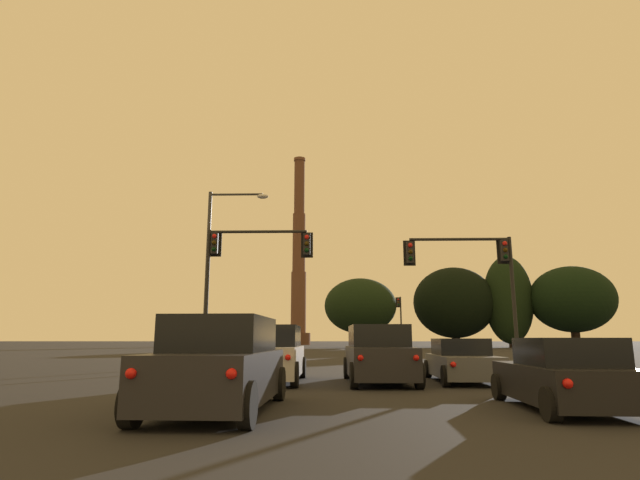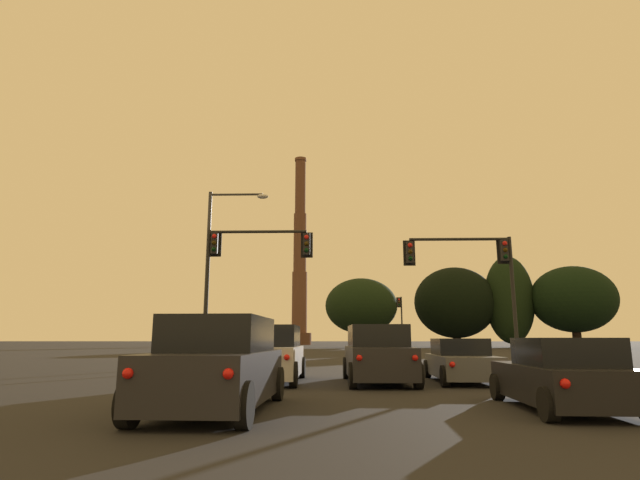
% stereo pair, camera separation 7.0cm
% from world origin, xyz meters
% --- Properties ---
extents(sedan_right_lane_front, '(2.18, 4.77, 1.43)m').
position_xyz_m(sedan_right_lane_front, '(3.08, 16.97, 0.67)').
color(sedan_right_lane_front, '#4C4F54').
rests_on(sedan_right_lane_front, ground_plane).
extents(suv_left_lane_second, '(2.23, 4.95, 1.86)m').
position_xyz_m(suv_left_lane_second, '(-3.52, 9.82, 0.90)').
color(suv_left_lane_second, '#232328').
rests_on(suv_left_lane_second, ground_plane).
extents(suv_left_lane_front, '(2.12, 4.91, 1.86)m').
position_xyz_m(suv_left_lane_front, '(-3.33, 16.66, 0.90)').
color(suv_left_lane_front, silver).
rests_on(suv_left_lane_front, ground_plane).
extents(hatchback_right_lane_second, '(2.08, 4.17, 1.44)m').
position_xyz_m(hatchback_right_lane_second, '(3.41, 10.16, 0.66)').
color(hatchback_right_lane_second, black).
rests_on(hatchback_right_lane_second, ground_plane).
extents(suv_center_lane_front, '(2.21, 4.95, 1.86)m').
position_xyz_m(suv_center_lane_front, '(0.23, 16.37, 0.90)').
color(suv_center_lane_front, '#232328').
rests_on(suv_center_lane_front, ground_plane).
extents(traffic_light_overhead_right, '(5.31, 0.50, 6.27)m').
position_xyz_m(traffic_light_overhead_right, '(5.65, 23.48, 4.78)').
color(traffic_light_overhead_right, black).
rests_on(traffic_light_overhead_right, ground_plane).
extents(traffic_light_far_right, '(0.78, 0.50, 6.54)m').
position_xyz_m(traffic_light_far_right, '(7.05, 61.85, 4.27)').
color(traffic_light_far_right, black).
rests_on(traffic_light_far_right, ground_plane).
extents(traffic_light_overhead_left, '(5.25, 0.50, 6.64)m').
position_xyz_m(traffic_light_overhead_left, '(-5.64, 23.22, 5.06)').
color(traffic_light_overhead_left, black).
rests_on(traffic_light_overhead_left, ground_plane).
extents(street_lamp, '(3.36, 0.36, 9.50)m').
position_xyz_m(street_lamp, '(-7.60, 26.33, 5.77)').
color(street_lamp, '#38383A').
rests_on(street_lamp, ground_plane).
extents(smokestack, '(5.81, 5.81, 46.65)m').
position_xyz_m(smokestack, '(-9.45, 120.15, 18.32)').
color(smokestack, '#523427').
rests_on(smokestack, ground_plane).
extents(treeline_center_right, '(11.76, 10.59, 11.24)m').
position_xyz_m(treeline_center_right, '(3.32, 81.97, 6.72)').
color(treeline_center_right, black).
rests_on(treeline_center_right, ground_plane).
extents(treeline_center_left, '(8.06, 7.25, 15.31)m').
position_xyz_m(treeline_center_left, '(28.47, 84.85, 7.94)').
color(treeline_center_left, black).
rests_on(treeline_center_left, ground_plane).
extents(treeline_right_mid, '(13.53, 12.18, 13.21)m').
position_xyz_m(treeline_right_mid, '(38.06, 82.59, 7.79)').
color(treeline_right_mid, black).
rests_on(treeline_right_mid, ground_plane).
extents(treeline_far_right, '(13.87, 12.48, 13.64)m').
position_xyz_m(treeline_far_right, '(19.74, 86.60, 7.56)').
color(treeline_far_right, black).
rests_on(treeline_far_right, ground_plane).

